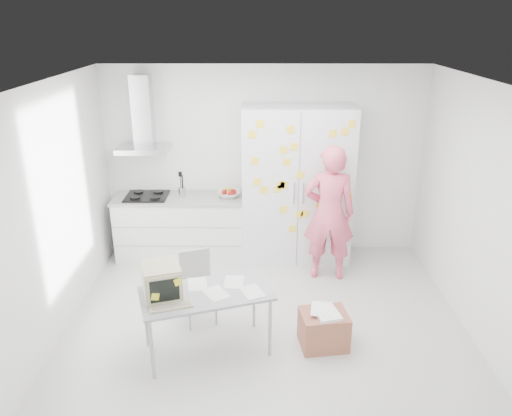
{
  "coord_description": "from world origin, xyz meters",
  "views": [
    {
      "loc": [
        -0.1,
        -4.88,
        3.31
      ],
      "look_at": [
        -0.11,
        0.62,
        1.17
      ],
      "focal_mm": 35.0,
      "sensor_mm": 36.0,
      "label": 1
    }
  ],
  "objects_px": {
    "desk": "(178,287)",
    "person": "(329,213)",
    "chair": "(197,282)",
    "cardboard_box": "(324,329)"
  },
  "relations": [
    {
      "from": "chair",
      "to": "cardboard_box",
      "type": "bearing_deg",
      "value": -40.28
    },
    {
      "from": "cardboard_box",
      "to": "desk",
      "type": "bearing_deg",
      "value": -174.56
    },
    {
      "from": "cardboard_box",
      "to": "person",
      "type": "bearing_deg",
      "value": 81.57
    },
    {
      "from": "chair",
      "to": "person",
      "type": "bearing_deg",
      "value": 12.19
    },
    {
      "from": "chair",
      "to": "desk",
      "type": "bearing_deg",
      "value": -118.31
    },
    {
      "from": "person",
      "to": "cardboard_box",
      "type": "distance_m",
      "value": 1.69
    },
    {
      "from": "desk",
      "to": "person",
      "type": "bearing_deg",
      "value": 26.33
    },
    {
      "from": "person",
      "to": "desk",
      "type": "relative_size",
      "value": 1.27
    },
    {
      "from": "chair",
      "to": "cardboard_box",
      "type": "distance_m",
      "value": 1.5
    },
    {
      "from": "chair",
      "to": "cardboard_box",
      "type": "xyz_separation_m",
      "value": [
        1.39,
        -0.52,
        -0.27
      ]
    }
  ]
}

